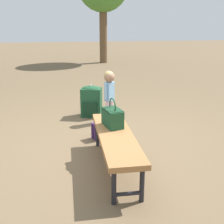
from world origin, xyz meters
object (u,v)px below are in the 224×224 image
object	(u,v)px
backpack_small	(98,130)
handbag	(113,117)
park_bench	(116,139)
backpack_large	(91,100)
child_standing	(109,88)

from	to	relation	value
backpack_small	handbag	bearing A→B (deg)	-170.02
backpack_small	park_bench	bearing A→B (deg)	-173.05
park_bench	backpack_large	world-z (taller)	backpack_large
park_bench	child_standing	xyz separation A→B (m)	(1.72, -0.17, 0.21)
park_bench	backpack_large	distance (m)	2.07
handbag	backpack_large	bearing A→B (deg)	3.62
backpack_small	backpack_large	bearing A→B (deg)	-0.28
backpack_large	backpack_small	size ratio (longest dim) A/B	2.13
park_bench	child_standing	world-z (taller)	child_standing
backpack_large	backpack_small	distance (m)	1.13
park_bench	backpack_large	xyz separation A→B (m)	(2.07, 0.11, -0.09)
park_bench	backpack_small	xyz separation A→B (m)	(0.95, 0.12, -0.25)
park_bench	backpack_large	size ratio (longest dim) A/B	2.62
handbag	backpack_large	world-z (taller)	handbag
handbag	child_standing	world-z (taller)	child_standing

